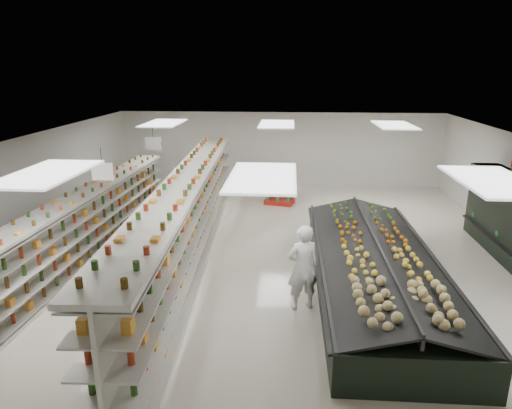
# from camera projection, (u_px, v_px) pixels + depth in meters

# --- Properties ---
(floor) EXTENTS (16.00, 16.00, 0.00)m
(floor) POSITION_uv_depth(u_px,v_px,m) (271.00, 254.00, 12.87)
(floor) COLOR beige
(floor) RESTS_ON ground
(ceiling) EXTENTS (14.00, 16.00, 0.02)m
(ceiling) POSITION_uv_depth(u_px,v_px,m) (272.00, 141.00, 11.95)
(ceiling) COLOR white
(ceiling) RESTS_ON wall_back
(wall_back) EXTENTS (14.00, 0.02, 3.20)m
(wall_back) POSITION_uv_depth(u_px,v_px,m) (279.00, 149.00, 20.05)
(wall_back) COLOR silver
(wall_back) RESTS_ON floor
(wall_left) EXTENTS (0.02, 16.00, 3.20)m
(wall_left) POSITION_uv_depth(u_px,v_px,m) (25.00, 194.00, 12.92)
(wall_left) COLOR silver
(wall_left) RESTS_ON floor
(aisle_sign_near) EXTENTS (0.52, 0.06, 0.75)m
(aisle_sign_near) POSITION_uv_depth(u_px,v_px,m) (103.00, 172.00, 10.44)
(aisle_sign_near) COLOR white
(aisle_sign_near) RESTS_ON ceiling
(aisle_sign_far) EXTENTS (0.52, 0.06, 0.75)m
(aisle_sign_far) POSITION_uv_depth(u_px,v_px,m) (153.00, 144.00, 14.26)
(aisle_sign_far) COLOR white
(aisle_sign_far) RESTS_ON ceiling
(gondola_left) EXTENTS (1.15, 10.64, 1.84)m
(gondola_left) POSITION_uv_depth(u_px,v_px,m) (89.00, 226.00, 12.54)
(gondola_left) COLOR silver
(gondola_left) RESTS_ON floor
(gondola_center) EXTENTS (1.64, 13.50, 2.33)m
(gondola_center) POSITION_uv_depth(u_px,v_px,m) (189.00, 222.00, 12.21)
(gondola_center) COLOR silver
(gondola_center) RESTS_ON floor
(produce_island) EXTENTS (2.89, 7.86, 1.17)m
(produce_island) POSITION_uv_depth(u_px,v_px,m) (375.00, 267.00, 10.74)
(produce_island) COLOR black
(produce_island) RESTS_ON floor
(soda_endcap) EXTENTS (1.27, 1.01, 1.42)m
(soda_endcap) POSITION_uv_depth(u_px,v_px,m) (280.00, 186.00, 17.42)
(soda_endcap) COLOR red
(soda_endcap) RESTS_ON floor
(shopper_main) EXTENTS (0.81, 0.68, 1.91)m
(shopper_main) POSITION_uv_depth(u_px,v_px,m) (303.00, 267.00, 9.70)
(shopper_main) COLOR white
(shopper_main) RESTS_ON floor
(shopper_background) EXTENTS (0.55, 0.78, 1.48)m
(shopper_background) POSITION_uv_depth(u_px,v_px,m) (202.00, 187.00, 17.16)
(shopper_background) COLOR tan
(shopper_background) RESTS_ON floor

